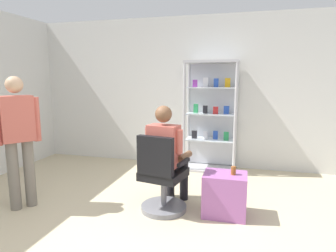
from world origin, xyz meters
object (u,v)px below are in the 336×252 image
(standing_customer, at_px, (18,134))
(display_cabinet_main, at_px, (211,115))
(storage_crate, at_px, (225,194))
(tea_glass, at_px, (233,171))
(seated_shopkeeper, at_px, (168,152))
(office_chair, at_px, (162,181))

(standing_customer, bearing_deg, display_cabinet_main, 46.57)
(storage_crate, bearing_deg, tea_glass, -3.10)
(seated_shopkeeper, relative_size, tea_glass, 13.14)
(office_chair, relative_size, storage_crate, 1.90)
(tea_glass, bearing_deg, storage_crate, 176.90)
(office_chair, distance_m, storage_crate, 0.76)
(storage_crate, height_order, tea_glass, tea_glass)
(office_chair, distance_m, standing_customer, 1.82)
(storage_crate, xyz_separation_m, tea_glass, (0.09, -0.00, 0.30))
(display_cabinet_main, bearing_deg, storage_crate, -77.70)
(display_cabinet_main, height_order, tea_glass, display_cabinet_main)
(display_cabinet_main, xyz_separation_m, standing_customer, (-2.07, -2.19, -0.03))
(display_cabinet_main, relative_size, office_chair, 1.98)
(seated_shopkeeper, bearing_deg, display_cabinet_main, 79.10)
(tea_glass, relative_size, standing_customer, 0.06)
(display_cabinet_main, relative_size, seated_shopkeeper, 1.47)
(display_cabinet_main, xyz_separation_m, seated_shopkeeper, (-0.33, -1.70, -0.25))
(tea_glass, distance_m, standing_customer, 2.61)
(storage_crate, relative_size, tea_glass, 5.14)
(storage_crate, xyz_separation_m, standing_customer, (-2.45, -0.44, 0.68))
(office_chair, bearing_deg, tea_glass, 7.52)
(seated_shopkeeper, height_order, tea_glass, seated_shopkeeper)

